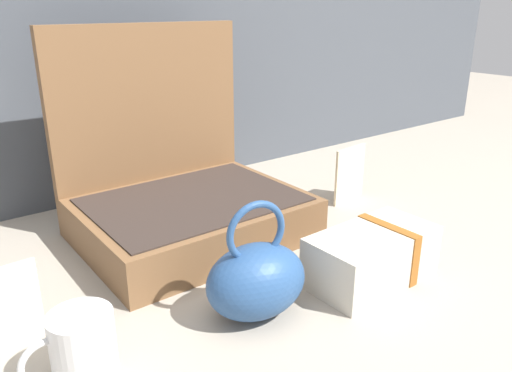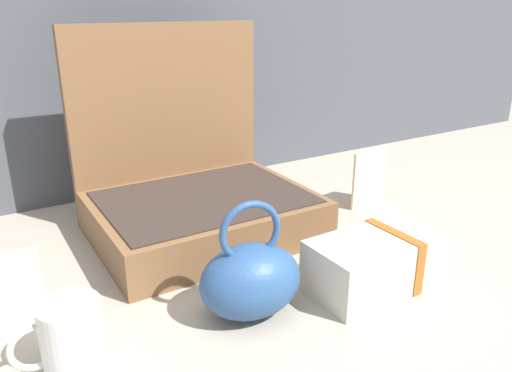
# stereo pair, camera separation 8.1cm
# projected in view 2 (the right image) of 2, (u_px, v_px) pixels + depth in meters

# --- Properties ---
(ground_plane) EXTENTS (6.00, 6.00, 0.00)m
(ground_plane) POSITION_uv_depth(u_px,v_px,m) (245.00, 283.00, 0.89)
(ground_plane) COLOR #9E9384
(open_suitcase) EXTENTS (0.44, 0.36, 0.43)m
(open_suitcase) POSITION_uv_depth(u_px,v_px,m) (195.00, 191.00, 1.07)
(open_suitcase) COLOR brown
(open_suitcase) RESTS_ON ground_plane
(teal_pouch_handbag) EXTENTS (0.18, 0.14, 0.19)m
(teal_pouch_handbag) POSITION_uv_depth(u_px,v_px,m) (251.00, 279.00, 0.78)
(teal_pouch_handbag) COLOR #284C7F
(teal_pouch_handbag) RESTS_ON ground_plane
(cream_toiletry_bag) EXTENTS (0.24, 0.13, 0.10)m
(cream_toiletry_bag) POSITION_uv_depth(u_px,v_px,m) (377.00, 262.00, 0.86)
(cream_toiletry_bag) COLOR beige
(cream_toiletry_bag) RESTS_ON ground_plane
(coffee_mug) EXTENTS (0.12, 0.08, 0.10)m
(coffee_mug) POSITION_uv_depth(u_px,v_px,m) (70.00, 336.00, 0.66)
(coffee_mug) COLOR silver
(coffee_mug) RESTS_ON ground_plane
(info_card_left) EXTENTS (0.11, 0.02, 0.14)m
(info_card_left) POSITION_uv_depth(u_px,v_px,m) (369.00, 178.00, 1.21)
(info_card_left) COLOR beige
(info_card_left) RESTS_ON ground_plane
(poster_card_right) EXTENTS (0.08, 0.01, 0.12)m
(poster_card_right) POSITION_uv_depth(u_px,v_px,m) (13.00, 290.00, 0.75)
(poster_card_right) COLOR silver
(poster_card_right) RESTS_ON ground_plane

